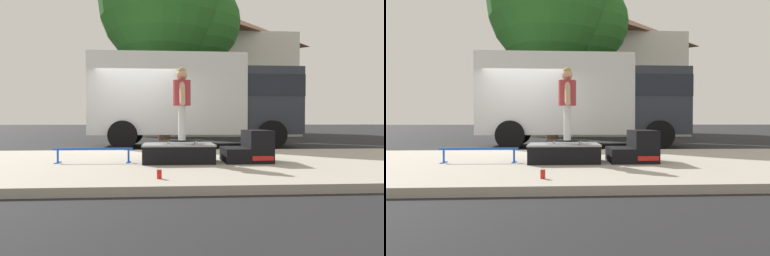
# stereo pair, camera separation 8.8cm
# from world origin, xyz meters

# --- Properties ---
(ground_plane) EXTENTS (140.00, 140.00, 0.00)m
(ground_plane) POSITION_xyz_m (0.00, 0.00, 0.00)
(ground_plane) COLOR black
(sidewalk_slab) EXTENTS (50.00, 5.00, 0.12)m
(sidewalk_slab) POSITION_xyz_m (0.00, -3.00, 0.06)
(sidewalk_slab) COLOR #A8A093
(sidewalk_slab) RESTS_ON ground
(skate_box) EXTENTS (1.30, 0.86, 0.34)m
(skate_box) POSITION_xyz_m (1.15, -3.20, 0.30)
(skate_box) COLOR black
(skate_box) RESTS_ON sidewalk_slab
(kicker_ramp) EXTENTS (0.86, 0.86, 0.59)m
(kicker_ramp) POSITION_xyz_m (2.50, -3.20, 0.37)
(kicker_ramp) COLOR black
(kicker_ramp) RESTS_ON sidewalk_slab
(grind_rail) EXTENTS (1.43, 0.28, 0.27)m
(grind_rail) POSITION_xyz_m (-0.41, -3.17, 0.32)
(grind_rail) COLOR blue
(grind_rail) RESTS_ON sidewalk_slab
(skateboard) EXTENTS (0.78, 0.22, 0.07)m
(skateboard) POSITION_xyz_m (1.21, -3.19, 0.52)
(skateboard) COLOR black
(skateboard) RESTS_ON skate_box
(skater_kid) EXTENTS (0.33, 0.69, 1.35)m
(skater_kid) POSITION_xyz_m (1.21, -3.19, 1.32)
(skater_kid) COLOR silver
(skater_kid) RESTS_ON skateboard
(soda_can) EXTENTS (0.07, 0.07, 0.13)m
(soda_can) POSITION_xyz_m (0.84, -4.97, 0.18)
(soda_can) COLOR red
(soda_can) RESTS_ON sidewalk_slab
(box_truck) EXTENTS (6.91, 2.63, 3.05)m
(box_truck) POSITION_xyz_m (1.94, 2.20, 1.70)
(box_truck) COLOR silver
(box_truck) RESTS_ON ground
(street_tree_main) EXTENTS (6.35, 5.77, 8.96)m
(street_tree_main) POSITION_xyz_m (1.12, 5.89, 5.89)
(street_tree_main) COLOR brown
(street_tree_main) RESTS_ON ground
(house_behind) EXTENTS (9.54, 8.22, 8.40)m
(house_behind) POSITION_xyz_m (4.01, 13.12, 4.24)
(house_behind) COLOR silver
(house_behind) RESTS_ON ground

